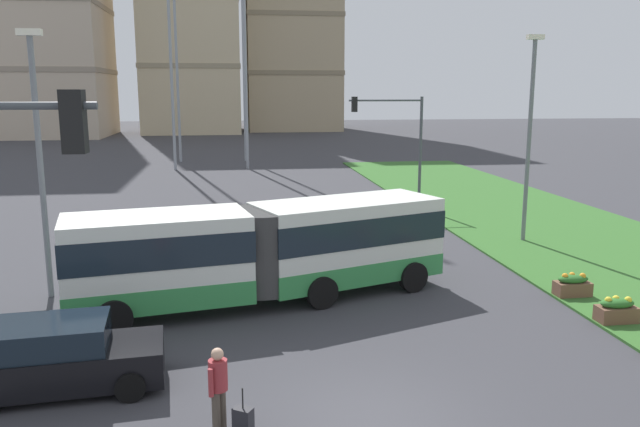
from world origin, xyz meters
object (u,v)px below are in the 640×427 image
object	(u,v)px
streetlight_left	(39,154)
articulated_bus	(265,250)
car_black_sedan	(58,358)
flower_planter_2	(573,285)
rolling_suitcase	(243,422)
pedestrian_crossing	(218,385)
streetlight_median	(530,131)
traffic_light_far_right	(398,133)
flower_planter_1	(617,310)

from	to	relation	value
streetlight_left	articulated_bus	bearing A→B (deg)	-11.53
car_black_sedan	streetlight_left	size ratio (longest dim) A/B	0.55
articulated_bus	flower_planter_2	xyz separation A→B (m)	(9.69, -1.06, -1.23)
rolling_suitcase	flower_planter_2	bearing A→B (deg)	33.03
pedestrian_crossing	streetlight_left	world-z (taller)	streetlight_left
rolling_suitcase	flower_planter_2	distance (m)	12.58
pedestrian_crossing	streetlight_left	distance (m)	11.20
rolling_suitcase	streetlight_median	world-z (taller)	streetlight_median
pedestrian_crossing	traffic_light_far_right	world-z (taller)	traffic_light_far_right
articulated_bus	streetlight_median	xyz separation A→B (m)	(11.59, 6.39, 3.17)
rolling_suitcase	traffic_light_far_right	bearing A→B (deg)	68.36
rolling_suitcase	flower_planter_2	xyz separation A→B (m)	(10.55, 6.86, 0.11)
traffic_light_far_right	flower_planter_1	bearing A→B (deg)	-84.53
pedestrian_crossing	flower_planter_2	distance (m)	12.87
pedestrian_crossing	flower_planter_2	world-z (taller)	pedestrian_crossing
pedestrian_crossing	streetlight_left	size ratio (longest dim) A/B	0.21
articulated_bus	traffic_light_far_right	world-z (taller)	traffic_light_far_right
articulated_bus	streetlight_median	world-z (taller)	streetlight_median
car_black_sedan	pedestrian_crossing	xyz separation A→B (m)	(3.51, -2.30, 0.25)
articulated_bus	pedestrian_crossing	bearing A→B (deg)	-99.61
pedestrian_crossing	rolling_suitcase	bearing A→B (deg)	-23.96
car_black_sedan	flower_planter_1	distance (m)	14.65
traffic_light_far_right	flower_planter_2	bearing A→B (deg)	-83.70
streetlight_left	car_black_sedan	bearing A→B (deg)	-73.91
rolling_suitcase	traffic_light_far_right	size ratio (longest dim) A/B	0.16
flower_planter_1	streetlight_median	xyz separation A→B (m)	(1.90, 9.80, 4.39)
flower_planter_1	flower_planter_2	size ratio (longest dim) A/B	1.00
flower_planter_1	car_black_sedan	bearing A→B (deg)	-172.11
rolling_suitcase	streetlight_median	distance (m)	19.49
articulated_bus	car_black_sedan	world-z (taller)	articulated_bus
flower_planter_2	flower_planter_1	bearing A→B (deg)	-90.00
car_black_sedan	pedestrian_crossing	bearing A→B (deg)	-33.25
flower_planter_1	flower_planter_2	bearing A→B (deg)	90.00
pedestrian_crossing	flower_planter_1	distance (m)	11.83
car_black_sedan	pedestrian_crossing	distance (m)	4.20
flower_planter_1	rolling_suitcase	bearing A→B (deg)	-156.86
traffic_light_far_right	streetlight_left	size ratio (longest dim) A/B	0.74
traffic_light_far_right	articulated_bus	bearing A→B (deg)	-119.05
articulated_bus	rolling_suitcase	xyz separation A→B (m)	(-0.86, -7.91, -1.34)
articulated_bus	flower_planter_1	world-z (taller)	articulated_bus
rolling_suitcase	streetlight_median	size ratio (longest dim) A/B	0.11
traffic_light_far_right	streetlight_left	xyz separation A→B (m)	(-14.76, -13.00, 0.34)
pedestrian_crossing	rolling_suitcase	xyz separation A→B (m)	(0.45, -0.20, -0.69)
articulated_bus	streetlight_median	size ratio (longest dim) A/B	1.36
car_black_sedan	rolling_suitcase	bearing A→B (deg)	-32.28
rolling_suitcase	traffic_light_far_right	distance (m)	24.30
rolling_suitcase	streetlight_median	xyz separation A→B (m)	(12.45, 14.31, 4.51)
car_black_sedan	flower_planter_2	size ratio (longest dim) A/B	4.14
streetlight_median	rolling_suitcase	bearing A→B (deg)	-131.03
pedestrian_crossing	rolling_suitcase	size ratio (longest dim) A/B	1.79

